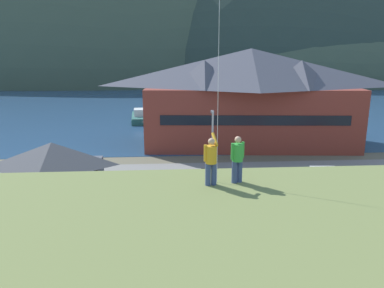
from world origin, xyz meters
The scene contains 20 objects.
ground_plane centered at (0.00, 0.00, 0.00)m, with size 600.00×600.00×0.00m, color #66604C.
parking_lot_pad centered at (0.00, 5.00, 0.05)m, with size 40.00×20.00×0.10m, color gray.
bay_water centered at (0.00, 60.00, 0.01)m, with size 360.00×84.00×0.03m, color navy.
far_hill_east_peak centered at (-31.60, 114.88, 0.00)m, with size 140.74×53.02×94.27m, color #42513D.
far_hill_center_saddle centered at (39.51, 120.46, 0.00)m, with size 130.00×71.63×89.41m, color #2D3D33.
far_hill_far_shoulder centered at (42.76, 118.38, 0.00)m, with size 124.64×70.83×60.92m, color #42513D.
harbor_lodge centered at (6.56, 22.58, 6.18)m, with size 26.76×12.82×11.62m.
storage_shed_near_lot centered at (-11.66, 4.67, 2.61)m, with size 6.80×5.47×5.03m.
storage_shed_waterside centered at (-3.05, 23.92, 2.32)m, with size 5.88×5.76×4.46m.
wharf_dock centered at (-4.26, 35.83, 0.35)m, with size 3.20×14.49×0.70m.
moored_boat_wharfside centered at (-7.95, 39.22, 0.72)m, with size 3.25×8.46×2.16m.
moored_boat_outer_mooring centered at (-0.87, 39.99, 0.72)m, with size 2.18×6.66×2.16m.
parked_car_front_row_end centered at (-3.18, 0.77, 1.06)m, with size 4.25×2.15×1.82m.
parked_car_front_row_red centered at (6.62, 0.75, 1.06)m, with size 4.33×2.33×1.82m.
parked_car_mid_row_far centered at (0.21, 6.80, 1.06)m, with size 4.33×2.32×1.82m.
parked_car_corner_spot centered at (-8.36, -0.14, 1.06)m, with size 4.23×2.11×1.82m.
parked_car_mid_row_near centered at (9.65, 6.84, 1.06)m, with size 4.32×2.29×1.82m.
parking_light_pole centered at (0.61, 10.56, 3.67)m, with size 0.24×0.78×6.10m.
person_kite_flyer centered at (-1.83, -8.83, 7.60)m, with size 0.52×0.69×1.86m.
person_companion centered at (-0.84, -8.62, 7.58)m, with size 0.52×0.40×1.74m.
Camera 1 is at (-3.33, -21.38, 11.37)m, focal length 34.59 mm.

